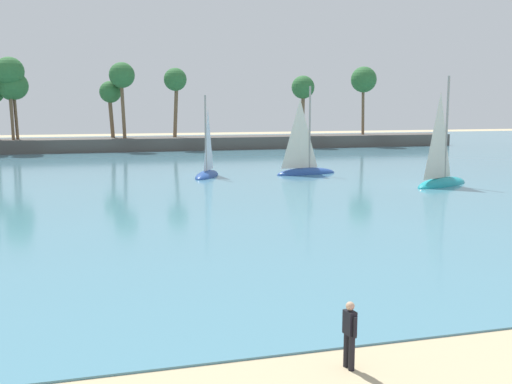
{
  "coord_description": "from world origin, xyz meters",
  "views": [
    {
      "loc": [
        -3.21,
        -4.19,
        6.27
      ],
      "look_at": [
        2.33,
        15.83,
        3.2
      ],
      "focal_mm": 41.39,
      "sensor_mm": 36.0,
      "label": 1
    }
  ],
  "objects_px": {
    "sailboat_mid_bay": "(441,175)",
    "sailboat_toward_headland": "(207,169)",
    "person_at_waterline": "(350,333)",
    "sailboat_near_shore": "(305,166)"
  },
  "relations": [
    {
      "from": "person_at_waterline",
      "to": "sailboat_mid_bay",
      "type": "xyz_separation_m",
      "value": [
        20.41,
        27.82,
        -0.02
      ]
    },
    {
      "from": "person_at_waterline",
      "to": "sailboat_mid_bay",
      "type": "distance_m",
      "value": 34.5
    },
    {
      "from": "sailboat_near_shore",
      "to": "sailboat_mid_bay",
      "type": "height_order",
      "value": "sailboat_mid_bay"
    },
    {
      "from": "sailboat_mid_bay",
      "to": "sailboat_toward_headland",
      "type": "relative_size",
      "value": 1.2
    },
    {
      "from": "sailboat_near_shore",
      "to": "sailboat_mid_bay",
      "type": "distance_m",
      "value": 12.56
    },
    {
      "from": "person_at_waterline",
      "to": "sailboat_mid_bay",
      "type": "height_order",
      "value": "sailboat_mid_bay"
    },
    {
      "from": "sailboat_mid_bay",
      "to": "sailboat_near_shore",
      "type": "bearing_deg",
      "value": 127.47
    },
    {
      "from": "sailboat_mid_bay",
      "to": "sailboat_toward_headland",
      "type": "bearing_deg",
      "value": 147.27
    },
    {
      "from": "sailboat_near_shore",
      "to": "sailboat_toward_headland",
      "type": "height_order",
      "value": "sailboat_near_shore"
    },
    {
      "from": "sailboat_near_shore",
      "to": "sailboat_mid_bay",
      "type": "bearing_deg",
      "value": -52.53
    }
  ]
}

